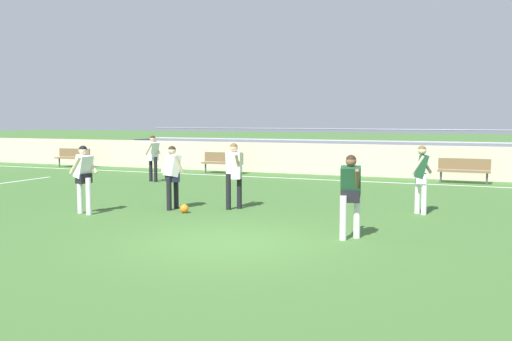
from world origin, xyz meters
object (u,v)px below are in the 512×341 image
Objects in this scene: bleacher_stand at (376,155)px; bench_near_bin at (464,168)px; bench_centre_sideline at (73,156)px; player_dark_trailing_run at (421,173)px; player_white_pressing_high at (84,173)px; player_white_dropping_back at (172,172)px; soccer_ball at (184,209)px; player_white_overlapping at (153,154)px; player_dark_wide_left at (351,189)px; player_white_wide_right at (234,170)px; bench_far_left at (223,161)px.

bleacher_stand is 13.48× the size of bench_near_bin.
player_dark_trailing_run is (16.87, -7.31, 0.46)m from bench_centre_sideline.
player_dark_trailing_run is 1.00× the size of player_white_pressing_high.
player_white_dropping_back is 7.49× the size of soccer_ball.
player_white_dropping_back is 0.96× the size of player_white_overlapping.
player_dark_wide_left is (15.90, -10.83, 0.44)m from bench_centre_sideline.
player_white_wide_right reaches higher than soccer_ball.
player_dark_trailing_run reaches higher than player_dark_wide_left.
bench_far_left is 9.46m from player_white_wide_right.
player_dark_trailing_run is at bearing 15.78° from player_white_dropping_back.
player_dark_wide_left is (-1.69, -10.83, 0.44)m from bench_near_bin.
bench_centre_sideline is 1.09× the size of player_dark_wide_left.
bench_near_bin is at bearing 57.66° from player_white_wide_right.
bleacher_stand is 14.33× the size of player_dark_trailing_run.
player_dark_trailing_run is at bearing -19.72° from player_white_overlapping.
bench_near_bin is 1.05× the size of player_white_wide_right.
bleacher_stand is 14.35× the size of player_white_pressing_high.
player_white_dropping_back is at bearing -156.30° from player_white_wide_right.
bench_centre_sideline is 1.06× the size of player_dark_trailing_run.
player_white_pressing_high reaches higher than bench_centre_sideline.
bleacher_stand is at bearing 82.63° from player_white_wide_right.
bench_far_left is 11.55m from player_dark_trailing_run.
bleacher_stand is 11.90m from player_white_wide_right.
player_white_dropping_back is 1.00× the size of player_dark_wide_left.
bench_centre_sideline is 17.60m from bench_near_bin.
player_white_wide_right is (4.35, -8.38, 0.48)m from bench_far_left.
bench_near_bin is 9.93m from player_white_wide_right.
player_dark_trailing_run is at bearing -23.45° from bench_centre_sideline.
player_white_dropping_back is (-2.98, -12.44, 0.23)m from bleacher_stand.
player_white_wide_right is (12.29, -8.38, 0.48)m from bench_centre_sideline.
player_white_pressing_high is at bearing -128.84° from bench_near_bin.
soccer_ball is (3.46, -9.40, -0.44)m from bench_far_left.
player_white_overlapping is at bearing 109.01° from player_white_pressing_high.
player_white_overlapping is 7.80× the size of soccer_ball.
player_white_wide_right is at bearing 48.66° from soccer_ball.
bench_centre_sideline is at bearing 145.76° from player_dark_wide_left.
player_dark_wide_left is at bearing -38.14° from player_white_overlapping.
player_dark_trailing_run is at bearing 13.11° from player_white_wide_right.
bench_far_left is (-5.88, -3.42, -0.20)m from bleacher_stand.
bleacher_stand is 14.40m from player_dark_wide_left.
player_dark_trailing_run reaches higher than soccer_ball.
player_white_wide_right is at bearing -97.37° from bleacher_stand.
player_white_pressing_high reaches higher than bench_near_bin.
player_white_dropping_back is 1.59m from player_white_wide_right.
player_white_wide_right is at bearing 33.65° from player_white_pressing_high.
player_white_pressing_high is at bearing -70.99° from player_white_overlapping.
bench_far_left is 1.06× the size of player_dark_trailing_run.
bench_far_left is 10.02m from soccer_ball.
player_white_pressing_high is (9.18, -10.45, 0.46)m from bench_centre_sideline.
player_white_pressing_high is at bearing -83.22° from bench_far_left.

